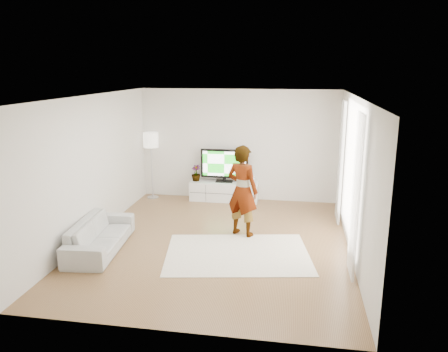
% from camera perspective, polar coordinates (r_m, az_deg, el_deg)
% --- Properties ---
extents(floor, '(6.00, 6.00, 0.00)m').
position_cam_1_polar(floor, '(8.58, -0.95, -8.67)').
color(floor, olive).
rests_on(floor, ground).
extents(ceiling, '(6.00, 6.00, 0.00)m').
position_cam_1_polar(ceiling, '(7.94, -1.03, 10.33)').
color(ceiling, white).
rests_on(ceiling, wall_back).
extents(wall_left, '(0.02, 6.00, 2.80)m').
position_cam_1_polar(wall_left, '(8.94, -16.95, 1.06)').
color(wall_left, silver).
rests_on(wall_left, floor).
extents(wall_right, '(0.02, 6.00, 2.80)m').
position_cam_1_polar(wall_right, '(8.09, 16.71, -0.24)').
color(wall_right, silver).
rests_on(wall_right, floor).
extents(wall_back, '(5.00, 0.02, 2.80)m').
position_cam_1_polar(wall_back, '(11.05, 1.86, 4.03)').
color(wall_back, silver).
rests_on(wall_back, floor).
extents(wall_front, '(5.00, 0.02, 2.80)m').
position_cam_1_polar(wall_front, '(5.35, -6.90, -6.94)').
color(wall_front, silver).
rests_on(wall_front, floor).
extents(window, '(0.01, 2.60, 2.50)m').
position_cam_1_polar(window, '(8.36, 16.36, 0.59)').
color(window, white).
rests_on(window, wall_right).
extents(curtain_near, '(0.04, 0.70, 2.60)m').
position_cam_1_polar(curtain_near, '(7.13, 16.82, -2.54)').
color(curtain_near, white).
rests_on(curtain_near, floor).
extents(curtain_far, '(0.04, 0.70, 2.60)m').
position_cam_1_polar(curtain_far, '(9.64, 15.00, 1.79)').
color(curtain_far, white).
rests_on(curtain_far, floor).
extents(media_console, '(1.73, 0.49, 0.49)m').
position_cam_1_polar(media_console, '(11.13, 0.03, -2.00)').
color(media_console, white).
rests_on(media_console, floor).
extents(television, '(1.20, 0.24, 0.84)m').
position_cam_1_polar(television, '(10.99, 0.06, 1.53)').
color(television, black).
rests_on(television, media_console).
extents(game_console, '(0.05, 0.15, 0.19)m').
position_cam_1_polar(game_console, '(10.95, 3.94, -0.46)').
color(game_console, white).
rests_on(game_console, media_console).
extents(potted_plant, '(0.29, 0.29, 0.41)m').
position_cam_1_polar(potted_plant, '(11.16, -3.68, 0.39)').
color(potted_plant, '#3F7238').
rests_on(potted_plant, media_console).
extents(rug, '(2.86, 2.28, 0.01)m').
position_cam_1_polar(rug, '(8.08, 1.77, -10.12)').
color(rug, '#F3E9CF').
rests_on(rug, floor).
extents(player, '(0.79, 0.68, 1.84)m').
position_cam_1_polar(player, '(8.67, 2.43, -1.93)').
color(player, '#334772').
rests_on(player, rug).
extents(sofa, '(0.95, 2.02, 0.57)m').
position_cam_1_polar(sofa, '(8.48, -15.89, -7.43)').
color(sofa, '#ABAAA6').
rests_on(sofa, floor).
extents(floor_lamp, '(0.38, 0.38, 1.71)m').
position_cam_1_polar(floor_lamp, '(11.26, -9.54, 4.29)').
color(floor_lamp, silver).
rests_on(floor_lamp, floor).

